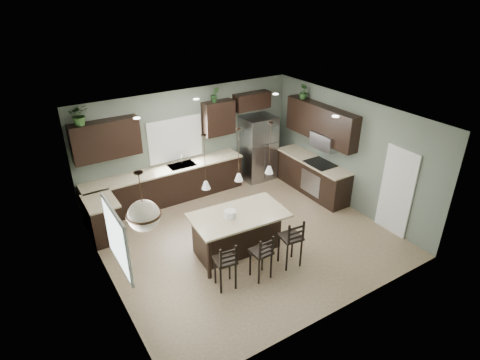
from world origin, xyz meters
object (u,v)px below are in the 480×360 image
(plant_back_left, at_px, (79,115))
(bar_stool_right, at_px, (290,242))
(bar_stool_center, at_px, (261,256))
(serving_dish, at_px, (230,214))
(kitchen_island, at_px, (239,233))
(bar_stool_left, at_px, (225,265))
(refrigerator, at_px, (258,148))

(plant_back_left, bearing_deg, bar_stool_right, -53.13)
(bar_stool_center, bearing_deg, serving_dish, 95.78)
(serving_dish, height_order, bar_stool_right, bar_stool_right)
(plant_back_left, bearing_deg, kitchen_island, -52.63)
(bar_stool_center, distance_m, bar_stool_right, 0.73)
(kitchen_island, xyz_separation_m, plant_back_left, (-2.22, 2.91, 2.17))
(bar_stool_center, bearing_deg, kitchen_island, 83.61)
(bar_stool_left, bearing_deg, bar_stool_right, 3.75)
(kitchen_island, distance_m, bar_stool_center, 0.93)
(refrigerator, bearing_deg, plant_back_left, 177.58)
(plant_back_left, bearing_deg, bar_stool_left, -68.94)
(refrigerator, relative_size, bar_stool_left, 1.82)
(refrigerator, height_order, plant_back_left, plant_back_left)
(serving_dish, bearing_deg, kitchen_island, -3.85)
(serving_dish, distance_m, bar_stool_center, 1.07)
(serving_dish, bearing_deg, bar_stool_center, -82.74)
(kitchen_island, distance_m, bar_stool_right, 1.12)
(kitchen_island, relative_size, bar_stool_center, 1.96)
(bar_stool_right, relative_size, plant_back_left, 2.35)
(refrigerator, bearing_deg, serving_dish, -133.16)
(kitchen_island, height_order, plant_back_left, plant_back_left)
(refrigerator, height_order, bar_stool_center, refrigerator)
(refrigerator, xyz_separation_m, bar_stool_center, (-2.42, -3.64, -0.43))
(plant_back_left, bearing_deg, bar_stool_center, -60.83)
(refrigerator, distance_m, bar_stool_center, 4.39)
(serving_dish, bearing_deg, bar_stool_right, -47.63)
(refrigerator, distance_m, bar_stool_left, 4.72)
(plant_back_left, bearing_deg, serving_dish, -55.08)
(refrigerator, bearing_deg, bar_stool_right, -114.98)
(bar_stool_center, xyz_separation_m, plant_back_left, (-2.14, 3.84, 2.13))
(bar_stool_left, xyz_separation_m, bar_stool_center, (0.72, -0.13, -0.01))
(serving_dish, relative_size, bar_stool_right, 0.22)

